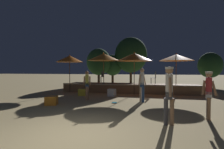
{
  "coord_description": "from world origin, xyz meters",
  "views": [
    {
      "loc": [
        1.92,
        -4.02,
        1.72
      ],
      "look_at": [
        0.0,
        4.87,
        1.48
      ],
      "focal_mm": 28.0,
      "sensor_mm": 36.0,
      "label": 1
    }
  ],
  "objects_px": {
    "cube_seat_3": "(82,92)",
    "person_2": "(169,92)",
    "person_1": "(142,83)",
    "background_tree_0": "(99,62)",
    "cube_seat_1": "(107,90)",
    "cube_seat_2": "(51,100)",
    "bistro_chair_0": "(102,76)",
    "patio_umbrella_2": "(70,59)",
    "frisbee_disc": "(114,103)",
    "background_tree_1": "(210,65)",
    "bistro_chair_1": "(154,76)",
    "background_tree_2": "(131,55)",
    "background_tree_3": "(113,65)",
    "person_0": "(209,93)",
    "patio_umbrella_3": "(134,57)",
    "patio_umbrella_1": "(104,57)",
    "cube_seat_0": "(112,93)",
    "person_3": "(87,84)",
    "patio_umbrella_0": "(176,58)"
  },
  "relations": [
    {
      "from": "cube_seat_1",
      "to": "person_0",
      "type": "height_order",
      "value": "person_0"
    },
    {
      "from": "patio_umbrella_2",
      "to": "frisbee_disc",
      "type": "distance_m",
      "value": 6.06
    },
    {
      "from": "person_0",
      "to": "person_2",
      "type": "relative_size",
      "value": 0.92
    },
    {
      "from": "bistro_chair_0",
      "to": "bistro_chair_1",
      "type": "bearing_deg",
      "value": 102.43
    },
    {
      "from": "bistro_chair_1",
      "to": "background_tree_1",
      "type": "bearing_deg",
      "value": 132.94
    },
    {
      "from": "background_tree_2",
      "to": "bistro_chair_1",
      "type": "bearing_deg",
      "value": -70.66
    },
    {
      "from": "person_3",
      "to": "background_tree_1",
      "type": "bearing_deg",
      "value": -49.75
    },
    {
      "from": "person_1",
      "to": "person_2",
      "type": "bearing_deg",
      "value": -32.54
    },
    {
      "from": "person_1",
      "to": "person_3",
      "type": "relative_size",
      "value": 1.09
    },
    {
      "from": "cube_seat_3",
      "to": "person_2",
      "type": "relative_size",
      "value": 0.31
    },
    {
      "from": "cube_seat_3",
      "to": "person_2",
      "type": "xyz_separation_m",
      "value": [
        5.01,
        -5.33,
        0.83
      ]
    },
    {
      "from": "cube_seat_0",
      "to": "cube_seat_3",
      "type": "relative_size",
      "value": 0.92
    },
    {
      "from": "patio_umbrella_2",
      "to": "background_tree_2",
      "type": "xyz_separation_m",
      "value": [
        3.85,
        7.9,
        0.87
      ]
    },
    {
      "from": "cube_seat_2",
      "to": "bistro_chair_0",
      "type": "height_order",
      "value": "bistro_chair_0"
    },
    {
      "from": "cube_seat_3",
      "to": "background_tree_3",
      "type": "distance_m",
      "value": 9.69
    },
    {
      "from": "person_0",
      "to": "person_3",
      "type": "xyz_separation_m",
      "value": [
        -5.49,
        2.83,
        -0.04
      ]
    },
    {
      "from": "bistro_chair_1",
      "to": "background_tree_1",
      "type": "height_order",
      "value": "background_tree_1"
    },
    {
      "from": "frisbee_disc",
      "to": "cube_seat_1",
      "type": "bearing_deg",
      "value": 108.99
    },
    {
      "from": "patio_umbrella_1",
      "to": "background_tree_3",
      "type": "bearing_deg",
      "value": 97.15
    },
    {
      "from": "patio_umbrella_1",
      "to": "cube_seat_2",
      "type": "bearing_deg",
      "value": -105.64
    },
    {
      "from": "patio_umbrella_0",
      "to": "patio_umbrella_1",
      "type": "bearing_deg",
      "value": -178.78
    },
    {
      "from": "cube_seat_0",
      "to": "bistro_chair_0",
      "type": "xyz_separation_m",
      "value": [
        -1.42,
        2.71,
        0.99
      ]
    },
    {
      "from": "cube_seat_2",
      "to": "frisbee_disc",
      "type": "relative_size",
      "value": 2.69
    },
    {
      "from": "patio_umbrella_0",
      "to": "patio_umbrella_1",
      "type": "height_order",
      "value": "patio_umbrella_1"
    },
    {
      "from": "cube_seat_0",
      "to": "person_1",
      "type": "relative_size",
      "value": 0.29
    },
    {
      "from": "patio_umbrella_2",
      "to": "person_1",
      "type": "bearing_deg",
      "value": -27.62
    },
    {
      "from": "bistro_chair_1",
      "to": "background_tree_2",
      "type": "distance_m",
      "value": 7.83
    },
    {
      "from": "patio_umbrella_3",
      "to": "background_tree_2",
      "type": "distance_m",
      "value": 8.18
    },
    {
      "from": "person_0",
      "to": "person_1",
      "type": "distance_m",
      "value": 3.75
    },
    {
      "from": "cube_seat_2",
      "to": "bistro_chair_0",
      "type": "relative_size",
      "value": 0.77
    },
    {
      "from": "patio_umbrella_2",
      "to": "bistro_chair_1",
      "type": "distance_m",
      "value": 6.53
    },
    {
      "from": "patio_umbrella_2",
      "to": "cube_seat_1",
      "type": "bearing_deg",
      "value": 7.12
    },
    {
      "from": "background_tree_1",
      "to": "background_tree_2",
      "type": "relative_size",
      "value": 0.63
    },
    {
      "from": "patio_umbrella_1",
      "to": "cube_seat_0",
      "type": "bearing_deg",
      "value": -58.43
    },
    {
      "from": "bistro_chair_0",
      "to": "background_tree_1",
      "type": "relative_size",
      "value": 0.26
    },
    {
      "from": "person_0",
      "to": "bistro_chair_1",
      "type": "bearing_deg",
      "value": 27.43
    },
    {
      "from": "patio_umbrella_0",
      "to": "background_tree_0",
      "type": "relative_size",
      "value": 0.69
    },
    {
      "from": "cube_seat_2",
      "to": "background_tree_0",
      "type": "xyz_separation_m",
      "value": [
        -1.02,
        11.62,
        2.41
      ]
    },
    {
      "from": "person_1",
      "to": "cube_seat_0",
      "type": "bearing_deg",
      "value": -175.71
    },
    {
      "from": "person_1",
      "to": "background_tree_2",
      "type": "xyz_separation_m",
      "value": [
        -1.75,
        10.83,
        2.43
      ]
    },
    {
      "from": "background_tree_3",
      "to": "person_0",
      "type": "bearing_deg",
      "value": -65.42
    },
    {
      "from": "background_tree_1",
      "to": "cube_seat_3",
      "type": "bearing_deg",
      "value": -141.39
    },
    {
      "from": "patio_umbrella_1",
      "to": "person_3",
      "type": "relative_size",
      "value": 1.82
    },
    {
      "from": "background_tree_0",
      "to": "cube_seat_0",
      "type": "bearing_deg",
      "value": -68.03
    },
    {
      "from": "cube_seat_1",
      "to": "person_1",
      "type": "distance_m",
      "value": 4.35
    },
    {
      "from": "person_2",
      "to": "person_3",
      "type": "xyz_separation_m",
      "value": [
        -4.08,
        3.76,
        -0.16
      ]
    },
    {
      "from": "bistro_chair_1",
      "to": "background_tree_0",
      "type": "bearing_deg",
      "value": -139.63
    },
    {
      "from": "bistro_chair_0",
      "to": "person_1",
      "type": "bearing_deg",
      "value": 58.77
    },
    {
      "from": "background_tree_0",
      "to": "cube_seat_1",
      "type": "bearing_deg",
      "value": -68.36
    },
    {
      "from": "background_tree_0",
      "to": "background_tree_2",
      "type": "relative_size",
      "value": 0.76
    }
  ]
}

